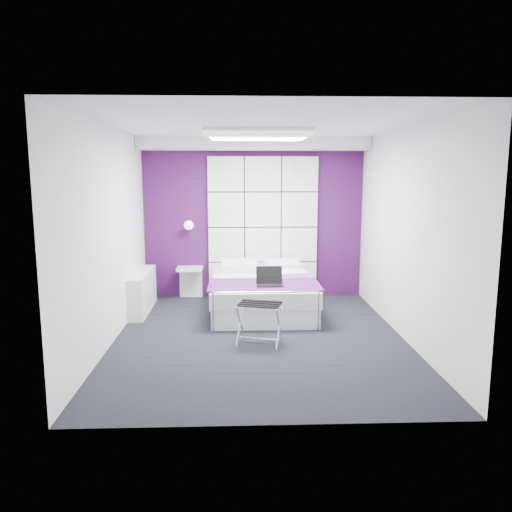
% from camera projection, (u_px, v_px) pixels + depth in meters
% --- Properties ---
extents(floor, '(4.40, 4.40, 0.00)m').
position_uv_depth(floor, '(259.00, 338.00, 6.25)').
color(floor, black).
rests_on(floor, ground).
extents(ceiling, '(4.40, 4.40, 0.00)m').
position_uv_depth(ceiling, '(260.00, 125.00, 5.83)').
color(ceiling, white).
rests_on(ceiling, wall_back).
extents(wall_back, '(3.60, 0.00, 3.60)m').
position_uv_depth(wall_back, '(254.00, 219.00, 8.21)').
color(wall_back, white).
rests_on(wall_back, floor).
extents(wall_left, '(0.00, 4.40, 4.40)m').
position_uv_depth(wall_left, '(110.00, 236.00, 5.98)').
color(wall_left, white).
rests_on(wall_left, floor).
extents(wall_right, '(0.00, 4.40, 4.40)m').
position_uv_depth(wall_right, '(406.00, 235.00, 6.11)').
color(wall_right, white).
rests_on(wall_right, floor).
extents(accent_wall, '(3.58, 0.02, 2.58)m').
position_uv_depth(accent_wall, '(254.00, 219.00, 8.20)').
color(accent_wall, '#3C0E40').
rests_on(accent_wall, wall_back).
extents(soffit, '(3.58, 0.50, 0.20)m').
position_uv_depth(soffit, '(254.00, 144.00, 7.77)').
color(soffit, white).
rests_on(soffit, wall_back).
extents(headboard, '(1.80, 0.08, 2.30)m').
position_uv_depth(headboard, '(263.00, 227.00, 8.18)').
color(headboard, silver).
rests_on(headboard, wall_back).
extents(skylight, '(1.36, 0.86, 0.12)m').
position_uv_depth(skylight, '(258.00, 133.00, 6.43)').
color(skylight, white).
rests_on(skylight, ceiling).
extents(wall_lamp, '(0.15, 0.15, 0.15)m').
position_uv_depth(wall_lamp, '(189.00, 225.00, 8.05)').
color(wall_lamp, white).
rests_on(wall_lamp, wall_back).
extents(radiator, '(0.22, 1.20, 0.60)m').
position_uv_depth(radiator, '(142.00, 292.00, 7.42)').
color(radiator, white).
rests_on(radiator, floor).
extents(bed, '(1.54, 1.85, 0.66)m').
position_uv_depth(bed, '(262.00, 294.00, 7.41)').
color(bed, white).
rests_on(bed, floor).
extents(nightstand, '(0.42, 0.32, 0.05)m').
position_uv_depth(nightstand, '(190.00, 269.00, 8.12)').
color(nightstand, white).
rests_on(nightstand, wall_back).
extents(luggage_rack, '(0.50, 0.37, 0.50)m').
position_uv_depth(luggage_rack, '(260.00, 323.00, 6.03)').
color(luggage_rack, silver).
rests_on(luggage_rack, floor).
extents(laptop, '(0.36, 0.26, 0.26)m').
position_uv_depth(laptop, '(269.00, 281.00, 6.86)').
color(laptop, black).
rests_on(laptop, bed).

